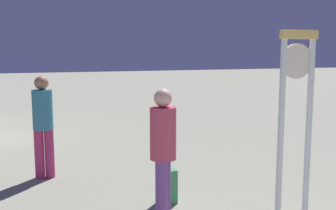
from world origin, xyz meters
The scene contains 4 objects.
standing_clock centered at (1.08, 2.78, 1.43)m, with size 0.46×0.12×2.34m.
person_near_clock centered at (-0.30, 3.46, 0.93)m, with size 0.32×0.32×1.66m.
backpack centered at (-0.05, 4.02, 0.23)m, with size 0.28×0.18×0.47m.
person_distant centered at (-1.57, 5.79, 0.95)m, with size 0.33×0.33×1.71m.
Camera 1 is at (-1.86, -0.96, 2.10)m, focal length 42.49 mm.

